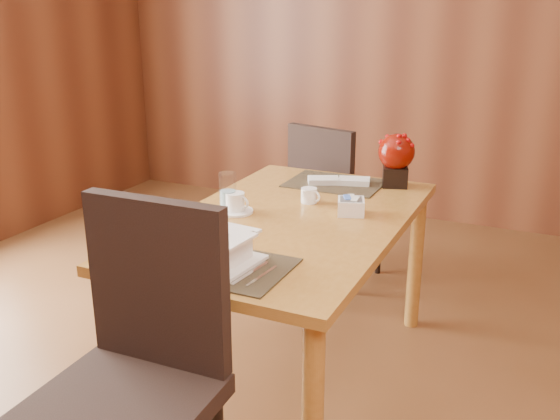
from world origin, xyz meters
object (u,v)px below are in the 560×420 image
at_px(creamer_jug, 309,195).
at_px(coffee_cup, 235,204).
at_px(dining_table, 289,240).
at_px(near_chair, 137,360).
at_px(bread_plate, 145,250).
at_px(water_glass, 228,192).
at_px(far_chair, 331,195).
at_px(soup_setting, 212,250).
at_px(berry_decor, 396,157).
at_px(sugar_caddy, 351,207).

bearing_deg(creamer_jug, coffee_cup, -112.58).
xyz_separation_m(dining_table, near_chair, (-0.07, -0.94, -0.06)).
xyz_separation_m(dining_table, bread_plate, (-0.31, -0.55, 0.10)).
bearing_deg(dining_table, creamer_jug, 90.69).
height_order(water_glass, far_chair, far_chair).
height_order(soup_setting, water_glass, water_glass).
distance_m(dining_table, bread_plate, 0.64).
bearing_deg(water_glass, bread_plate, -95.05).
relative_size(water_glass, near_chair, 0.16).
bearing_deg(water_glass, berry_decor, 50.93).
bearing_deg(creamer_jug, far_chair, 122.66).
distance_m(coffee_cup, water_glass, 0.06).
relative_size(creamer_jug, berry_decor, 0.36).
height_order(creamer_jug, berry_decor, berry_decor).
distance_m(bread_plate, near_chair, 0.49).
distance_m(soup_setting, creamer_jug, 0.78).
bearing_deg(bread_plate, near_chair, -58.07).
distance_m(soup_setting, berry_decor, 1.24).
xyz_separation_m(sugar_caddy, berry_decor, (0.06, 0.49, 0.11)).
bearing_deg(water_glass, soup_setting, -66.12).
bearing_deg(far_chair, sugar_caddy, 128.94).
bearing_deg(water_glass, sugar_caddy, 20.47).
relative_size(water_glass, creamer_jug, 1.84).
height_order(berry_decor, bread_plate, berry_decor).
bearing_deg(berry_decor, coffee_cup, -127.03).
bearing_deg(dining_table, sugar_caddy, 35.05).
relative_size(berry_decor, far_chair, 0.27).
bearing_deg(creamer_jug, dining_table, -69.88).
bearing_deg(far_chair, near_chair, 107.63).
bearing_deg(soup_setting, near_chair, -89.08).
bearing_deg(near_chair, far_chair, 92.40).
bearing_deg(creamer_jug, soup_setting, -73.01).
distance_m(sugar_caddy, berry_decor, 0.50).
xyz_separation_m(soup_setting, water_glass, (-0.23, 0.53, 0.03)).
relative_size(dining_table, far_chair, 1.59).
bearing_deg(creamer_jug, near_chair, -73.86).
distance_m(sugar_caddy, bread_plate, 0.88).
height_order(water_glass, bread_plate, water_glass).
relative_size(soup_setting, water_glass, 1.82).
relative_size(coffee_cup, far_chair, 0.16).
relative_size(dining_table, near_chair, 1.42).
height_order(water_glass, near_chair, near_chair).
relative_size(dining_table, sugar_caddy, 13.79).
bearing_deg(water_glass, near_chair, -77.70).
relative_size(coffee_cup, bread_plate, 1.07).
bearing_deg(sugar_caddy, berry_decor, 83.28).
height_order(soup_setting, far_chair, far_chair).
height_order(berry_decor, far_chair, berry_decor).
height_order(dining_table, near_chair, near_chair).
distance_m(dining_table, sugar_caddy, 0.29).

